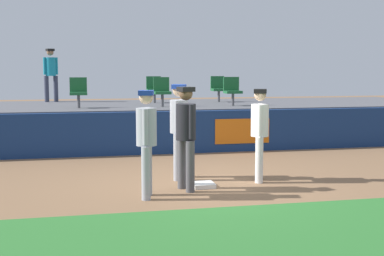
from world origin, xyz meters
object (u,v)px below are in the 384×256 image
player_runner_visitor (146,136)px  seat_back_right (218,87)px  seat_front_center (162,90)px  spectator_hooded (51,71)px  player_umpire (186,131)px  player_coach_visitor (179,125)px  seat_front_left (78,91)px  first_base (203,185)px  player_fielder_home (260,128)px  seat_back_center (154,88)px  seat_front_right (232,89)px

player_runner_visitor → seat_back_right: bearing=169.0°
seat_front_center → spectator_hooded: bearing=137.1°
player_umpire → spectator_hooded: size_ratio=1.09×
seat_back_right → seat_front_center: bearing=-140.1°
player_coach_visitor → seat_front_left: seat_front_left is taller
first_base → player_fielder_home: bearing=13.3°
player_coach_visitor → player_runner_visitor: bearing=-8.6°
player_coach_visitor → seat_front_left: (-1.94, 4.63, 0.50)m
first_base → seat_back_center: bearing=89.1°
seat_front_center → seat_front_right: (2.09, 0.00, 0.00)m
seat_front_right → seat_front_center: bearing=-180.0°
seat_front_center → seat_back_center: (0.03, 1.80, 0.00)m
first_base → player_umpire: 1.13m
first_base → player_runner_visitor: 1.63m
player_fielder_home → seat_back_center: seat_back_center is taller
player_fielder_home → player_umpire: player_umpire is taller
first_base → spectator_hooded: size_ratio=0.23×
player_runner_visitor → player_coach_visitor: bearing=161.6°
player_coach_visitor → player_umpire: bearing=18.3°
player_coach_visitor → seat_back_right: size_ratio=2.25×
seat_front_center → spectator_hooded: spectator_hooded is taller
player_fielder_home → seat_back_right: size_ratio=2.15×
player_runner_visitor → spectator_hooded: bearing=-155.3°
seat_front_center → seat_back_right: bearing=39.9°
player_fielder_home → seat_back_center: bearing=-151.1°
first_base → spectator_hooded: 9.22m
seat_front_center → seat_front_left: 2.33m
first_base → seat_front_right: bearing=68.2°
seat_front_left → seat_back_center: size_ratio=1.00×
player_runner_visitor → player_umpire: (0.76, 0.39, 0.02)m
player_fielder_home → spectator_hooded: 9.28m
player_fielder_home → spectator_hooded: bearing=-132.0°
player_runner_visitor → player_fielder_home: bearing=122.4°
player_umpire → seat_front_right: bearing=140.2°
player_umpire → seat_back_right: seat_back_right is taller
player_fielder_home → player_runner_visitor: 2.48m
seat_front_center → seat_back_right: (2.15, 1.80, -0.00)m
seat_back_right → seat_back_center: (-2.12, 0.00, 0.00)m
player_umpire → seat_back_center: (0.48, 7.43, 0.51)m
spectator_hooded → seat_back_right: bearing=146.4°
seat_back_center → seat_front_center: bearing=-91.0°
player_runner_visitor → seat_front_left: seat_front_left is taller
player_fielder_home → spectator_hooded: spectator_hooded is taller
player_fielder_home → seat_back_right: (1.04, 6.97, 0.55)m
seat_front_left → seat_front_right: size_ratio=1.00×
seat_front_center → seat_front_left: bearing=180.0°
seat_back_right → seat_front_left: size_ratio=1.00×
player_coach_visitor → seat_front_center: bearing=-162.7°
player_fielder_home → player_umpire: size_ratio=0.96×
seat_front_left → seat_back_right: bearing=21.9°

